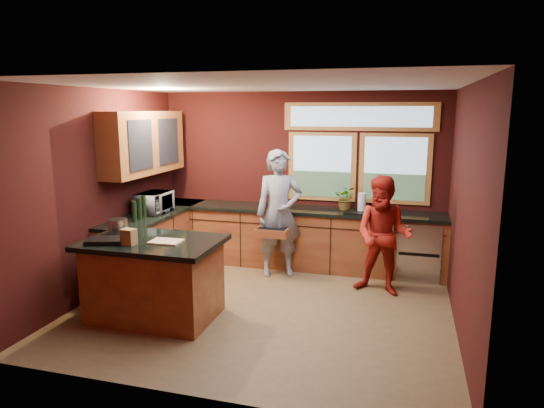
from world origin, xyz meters
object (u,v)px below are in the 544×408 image
at_px(person_red, 383,236).
at_px(cutting_board, 166,242).
at_px(person_grey, 279,213).
at_px(stock_pot, 118,226).
at_px(island, 154,278).

bearing_deg(person_red, cutting_board, -135.01).
bearing_deg(person_red, person_grey, 177.81).
xyz_separation_m(person_red, stock_pot, (-3.08, -1.36, 0.24)).
xyz_separation_m(island, person_red, (2.53, 1.51, 0.31)).
xyz_separation_m(island, stock_pot, (-0.55, 0.15, 0.56)).
relative_size(person_red, cutting_board, 4.53).
bearing_deg(stock_pot, person_grey, 47.75).
height_order(island, stock_pot, stock_pot).
bearing_deg(person_grey, person_red, -34.68).
relative_size(person_grey, person_red, 1.18).
distance_m(person_grey, person_red, 1.57).
bearing_deg(stock_pot, cutting_board, -14.93).
bearing_deg(stock_pot, person_red, 23.83).
bearing_deg(person_grey, island, -139.75).
height_order(person_grey, cutting_board, person_grey).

